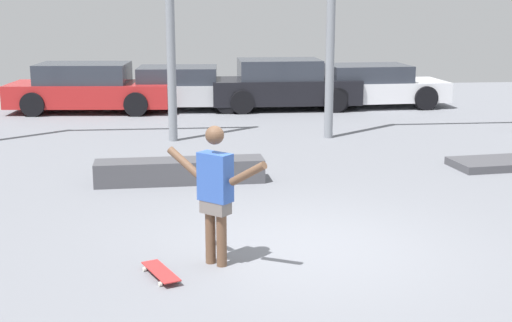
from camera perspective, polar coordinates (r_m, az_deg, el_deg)
The scene contains 8 objects.
ground_plane at distance 9.43m, azimuth 4.01°, elevation -6.89°, with size 36.00×36.00×0.00m, color slate.
skateboarder at distance 8.54m, azimuth -3.27°, elevation -2.22°, with size 1.17×1.06×1.72m.
skateboard at distance 8.50m, azimuth -7.63°, elevation -8.78°, with size 0.49×0.78×0.08m.
grind_box at distance 12.65m, azimuth -6.11°, elevation -0.81°, with size 2.97×0.59×0.42m, color #47474C.
parked_car_red at distance 21.14m, azimuth -13.23°, elevation 5.69°, with size 4.75×2.33×1.39m.
parked_car_silver at distance 21.10m, azimuth -5.93°, elevation 5.81°, with size 4.22×2.16×1.25m.
parked_car_black at distance 21.10m, azimuth 2.19°, elevation 6.09°, with size 4.30×1.94×1.46m.
parked_car_white at distance 21.82m, azimuth 9.20°, elevation 5.95°, with size 4.38×2.17×1.26m.
Camera 1 is at (-1.55, -8.74, 3.17)m, focal length 50.00 mm.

